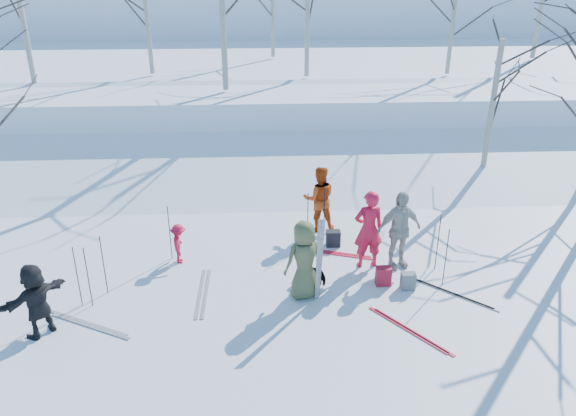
{
  "coord_description": "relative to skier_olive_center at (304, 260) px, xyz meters",
  "views": [
    {
      "loc": [
        -0.62,
        -10.08,
        6.54
      ],
      "look_at": [
        0.0,
        1.5,
        1.3
      ],
      "focal_mm": 35.0,
      "sensor_mm": 36.0,
      "label": 1
    }
  ],
  "objects": [
    {
      "name": "ski_pole_b",
      "position": [
        3.08,
        0.94,
        -0.19
      ],
      "size": [
        0.02,
        0.02,
        1.34
      ],
      "primitive_type": "cylinder",
      "color": "black",
      "rests_on": "ground"
    },
    {
      "name": "snow_ramp",
      "position": [
        -0.24,
        7.12,
        -0.71
      ],
      "size": [
        70.0,
        9.49,
        4.12
      ],
      "primitive_type": "cube",
      "rotation": [
        0.3,
        0.0,
        0.0
      ],
      "color": "white",
      "rests_on": "ground"
    },
    {
      "name": "ski_pole_a",
      "position": [
        -4.56,
        -0.1,
        -0.19
      ],
      "size": [
        0.02,
        0.02,
        1.34
      ],
      "primitive_type": "cylinder",
      "color": "black",
      "rests_on": "ground"
    },
    {
      "name": "birch_plateau_h",
      "position": [
        -9.18,
        11.46,
        4.26
      ],
      "size": [
        4.68,
        4.68,
        5.82
      ],
      "primitive_type": null,
      "color": "silver",
      "rests_on": "snow_plateau"
    },
    {
      "name": "ski_pair_d",
      "position": [
        -4.23,
        -0.81,
        -0.85
      ],
      "size": [
        1.76,
        2.06,
        0.02
      ],
      "primitive_type": null,
      "rotation": [
        0.0,
        0.0,
        1.09
      ],
      "color": "silver",
      "rests_on": "ground"
    },
    {
      "name": "ski_pole_f",
      "position": [
        -4.14,
        0.33,
        -0.19
      ],
      "size": [
        0.02,
        0.02,
        1.34
      ],
      "primitive_type": "cylinder",
      "color": "black",
      "rests_on": "ground"
    },
    {
      "name": "ski_pair_c",
      "position": [
        0.84,
        1.79,
        -0.85
      ],
      "size": [
        1.35,
        2.02,
        0.02
      ],
      "primitive_type": null,
      "rotation": [
        0.0,
        0.0,
        1.25
      ],
      "color": "red",
      "rests_on": "ground"
    },
    {
      "name": "skier_grey_west",
      "position": [
        -5.03,
        -1.02,
        -0.12
      ],
      "size": [
        1.21,
        1.33,
        1.48
      ],
      "primitive_type": "imported",
      "rotation": [
        0.0,
        0.0,
        4.02
      ],
      "color": "black",
      "rests_on": "ground"
    },
    {
      "name": "birch_plateau_d",
      "position": [
        6.73,
        12.41,
        3.37
      ],
      "size": [
        3.44,
        3.44,
        4.05
      ],
      "primitive_type": null,
      "color": "silver",
      "rests_on": "snow_plateau"
    },
    {
      "name": "upright_ski_left",
      "position": [
        0.26,
        -0.21,
        0.09
      ],
      "size": [
        0.09,
        0.16,
        1.9
      ],
      "primitive_type": "cube",
      "rotation": [
        0.07,
        0.0,
        0.11
      ],
      "color": "silver",
      "rests_on": "ground"
    },
    {
      "name": "skier_redor_behind",
      "position": [
        0.63,
        3.12,
        0.01
      ],
      "size": [
        0.85,
        0.67,
        1.72
      ],
      "primitive_type": "imported",
      "rotation": [
        0.0,
        0.0,
        3.17
      ],
      "color": "#AF3C0D",
      "rests_on": "ground"
    },
    {
      "name": "skier_olive_center",
      "position": [
        0.0,
        0.0,
        0.0
      ],
      "size": [
        0.98,
        0.82,
        1.71
      ],
      "primitive_type": "imported",
      "rotation": [
        0.0,
        0.0,
        3.53
      ],
      "color": "#4A5231",
      "rests_on": "ground"
    },
    {
      "name": "dog",
      "position": [
        0.29,
        0.53,
        -0.59
      ],
      "size": [
        0.67,
        0.62,
        0.53
      ],
      "primitive_type": "imported",
      "rotation": [
        0.0,
        0.0,
        4.04
      ],
      "color": "black",
      "rests_on": "ground"
    },
    {
      "name": "ski_pair_b",
      "position": [
        3.16,
        -0.11,
        -0.85
      ],
      "size": [
        2.1,
        2.1,
        0.02
      ],
      "primitive_type": null,
      "rotation": [
        0.0,
        0.0,
        0.82
      ],
      "color": "silver",
      "rests_on": "ground"
    },
    {
      "name": "skier_red_north",
      "position": [
        1.54,
        1.18,
        0.07
      ],
      "size": [
        0.73,
        0.53,
        1.86
      ],
      "primitive_type": "imported",
      "rotation": [
        0.0,
        0.0,
        3.27
      ],
      "color": "red",
      "rests_on": "ground"
    },
    {
      "name": "ski_pole_e",
      "position": [
        -2.98,
        1.75,
        -0.19
      ],
      "size": [
        0.02,
        0.02,
        1.34
      ],
      "primitive_type": "cylinder",
      "color": "black",
      "rests_on": "ground"
    },
    {
      "name": "far_hill",
      "position": [
        -0.24,
        38.12,
        1.14
      ],
      "size": [
        90.0,
        30.0,
        6.0
      ],
      "primitive_type": "cube",
      "color": "white",
      "rests_on": "ground"
    },
    {
      "name": "backpack_grey",
      "position": [
        2.24,
        0.14,
        -0.67
      ],
      "size": [
        0.3,
        0.2,
        0.38
      ],
      "primitive_type": "cube",
      "color": "slate",
      "rests_on": "ground"
    },
    {
      "name": "birch_plateau_g",
      "position": [
        1.05,
        12.21,
        3.9
      ],
      "size": [
        4.18,
        4.18,
        5.11
      ],
      "primitive_type": null,
      "color": "silver",
      "rests_on": "snow_plateau"
    },
    {
      "name": "ski_pole_d",
      "position": [
        0.28,
        2.37,
        -0.19
      ],
      "size": [
        0.02,
        0.02,
        1.34
      ],
      "primitive_type": "cylinder",
      "color": "black",
      "rests_on": "ground"
    },
    {
      "name": "skier_red_seated",
      "position": [
        -2.76,
        1.58,
        -0.38
      ],
      "size": [
        0.41,
        0.64,
        0.95
      ],
      "primitive_type": "imported",
      "rotation": [
        0.0,
        0.0,
        1.66
      ],
      "color": "red",
      "rests_on": "ground"
    },
    {
      "name": "upright_ski_right",
      "position": [
        0.32,
        -0.17,
        0.09
      ],
      "size": [
        0.13,
        0.23,
        1.89
      ],
      "primitive_type": "cube",
      "rotation": [
        0.1,
        0.0,
        0.28
      ],
      "color": "silver",
      "rests_on": "ground"
    },
    {
      "name": "ski_pole_h",
      "position": [
        0.73,
        2.8,
        -0.19
      ],
      "size": [
        0.02,
        0.02,
        1.34
      ],
      "primitive_type": "cylinder",
      "color": "black",
      "rests_on": "ground"
    },
    {
      "name": "backpack_red",
      "position": [
        1.75,
        0.35,
        -0.65
      ],
      "size": [
        0.32,
        0.22,
        0.42
      ],
      "primitive_type": "cube",
      "color": "maroon",
      "rests_on": "ground"
    },
    {
      "name": "ski_pole_g",
      "position": [
        -4.34,
        -0.14,
        -0.19
      ],
      "size": [
        0.02,
        0.02,
        1.34
      ],
      "primitive_type": "cylinder",
      "color": "black",
      "rests_on": "ground"
    },
    {
      "name": "backpack_dark",
      "position": [
        0.9,
        2.18,
        -0.66
      ],
      "size": [
        0.34,
        0.24,
        0.4
      ],
      "primitive_type": "cube",
      "color": "black",
      "rests_on": "ground"
    },
    {
      "name": "ski_pair_e",
      "position": [
        1.92,
        -1.32,
        -0.85
      ],
      "size": [
        2.02,
        2.09,
        0.02
      ],
      "primitive_type": null,
      "rotation": [
        0.0,
        0.0,
        0.64
      ],
      "color": "red",
      "rests_on": "ground"
    },
    {
      "name": "ground",
      "position": [
        -0.24,
        0.12,
        -0.86
      ],
      "size": [
        120.0,
        120.0,
        0.0
      ],
      "primitive_type": "plane",
      "color": "white",
      "rests_on": "ground"
    },
    {
      "name": "ski_pole_c",
      "position": [
        3.04,
        0.27,
        -0.19
      ],
      "size": [
        0.02,
        0.02,
        1.34
      ],
      "primitive_type": "cylinder",
      "color": "black",
      "rests_on": "ground"
    },
    {
      "name": "skier_cream_east",
      "position": [
        2.22,
        1.14,
        0.06
      ],
      "size": [
        1.16,
        0.73,
        1.84
      ],
      "primitive_type": "imported",
      "rotation": [
        0.0,
        0.0,
        0.28
      ],
      "color": "beige",
      "rests_on": "ground"
    },
    {
      "name": "ski_pair_a",
      "position": [
        -2.12,
        0.19,
        -0.85
      ],
      "size": [
        0.22,
        1.9,
        0.02
      ],
      "primitive_type": null,
      "rotation": [
        0.0,
        0.0,
        -0.01
      ],
      "color": "silver",
      "rests_on": "ground"
    },
    {
      "name": "snow_plateau",
      "position": [
        -0.24,
        17.12,
        0.14
      ],
      "size": [
        70.0,
        18.0,
        2.2
      ],
      "primitive_type": "cube",
      "color": "white",
      "rests_on": "ground"
    },
    {
      "name": "birch_plateau_e",
      "position": [
        -5.09,
        13.06,
        3.83
      ],
      "size": [
        4.08,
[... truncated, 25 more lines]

